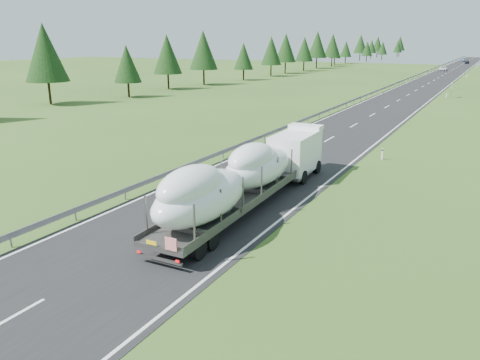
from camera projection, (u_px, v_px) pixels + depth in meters
The scene contains 10 objects.
ground at pixel (9, 319), 16.69m from camera, with size 400.00×400.00×0.00m, color #304F1A.
road_surface at pixel (424, 86), 100.76m from camera, with size 10.00×400.00×0.02m, color black.
guardrail at pixel (398, 82), 102.97m from camera, with size 0.10×400.00×0.76m.
marker_posts at pixel (473, 70), 143.86m from camera, with size 0.13×350.08×1.00m.
highway_sign at pixel (452, 87), 80.12m from camera, with size 0.08×0.90×2.60m.
tree_line_left at pixel (286, 49), 140.66m from camera, with size 15.09×329.70×12.56m.
boat_truck at pixel (246, 174), 27.04m from camera, with size 3.23×18.90×3.93m.
distant_van at pixel (443, 69), 151.21m from camera, with size 2.31×5.00×1.39m, color white.
distant_car_dark at pixel (467, 62), 195.71m from camera, with size 1.59×3.96×1.35m, color black.
distant_car_blue at pixel (463, 60), 213.97m from camera, with size 1.44×4.13×1.36m, color navy.
Camera 1 is at (14.22, -8.81, 9.57)m, focal length 35.00 mm.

